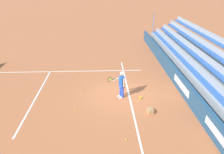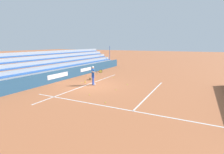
% 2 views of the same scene
% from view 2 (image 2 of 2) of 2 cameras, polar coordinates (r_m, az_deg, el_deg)
% --- Properties ---
extents(ground_plane, '(160.00, 160.00, 0.00)m').
position_cam_2_polar(ground_plane, '(16.04, -6.77, -2.78)').
color(ground_plane, '#B7663D').
extents(court_baseline_white, '(12.00, 0.10, 0.01)m').
position_cam_2_polar(court_baseline_white, '(16.32, -8.24, -2.57)').
color(court_baseline_white, white).
rests_on(court_baseline_white, ground).
extents(court_sideline_white, '(0.10, 12.00, 0.01)m').
position_cam_2_polar(court_sideline_white, '(10.70, -0.83, -9.70)').
color(court_sideline_white, white).
rests_on(court_sideline_white, ground).
extents(court_service_line_white, '(8.22, 0.10, 0.01)m').
position_cam_2_polar(court_service_line_white, '(13.88, 12.65, -5.11)').
color(court_service_line_white, white).
rests_on(court_service_line_white, ground).
extents(back_wall_sponsor_board, '(27.79, 0.25, 1.10)m').
position_cam_2_polar(back_wall_sponsor_board, '(18.42, -17.33, 0.32)').
color(back_wall_sponsor_board, navy).
rests_on(back_wall_sponsor_board, ground).
extents(bleacher_stand, '(26.40, 3.20, 3.40)m').
position_cam_2_polar(bleacher_stand, '(19.98, -22.00, 1.42)').
color(bleacher_stand, '#9EA3A8').
rests_on(bleacher_stand, ground).
extents(tennis_player, '(0.56, 1.07, 1.71)m').
position_cam_2_polar(tennis_player, '(16.08, -6.13, 0.52)').
color(tennis_player, blue).
rests_on(tennis_player, ground).
extents(ball_box_cardboard, '(0.44, 0.36, 0.26)m').
position_cam_2_polar(ball_box_cardboard, '(18.57, -6.87, -0.50)').
color(ball_box_cardboard, '#A87F51').
rests_on(ball_box_cardboard, ground).
extents(tennis_ball_near_player, '(0.07, 0.07, 0.07)m').
position_cam_2_polar(tennis_ball_near_player, '(17.09, -9.87, -1.90)').
color(tennis_ball_near_player, '#CCE533').
rests_on(tennis_ball_near_player, ground).
extents(tennis_ball_stray_back, '(0.07, 0.07, 0.07)m').
position_cam_2_polar(tennis_ball_stray_back, '(11.35, -2.22, -8.32)').
color(tennis_ball_stray_back, '#CCE533').
rests_on(tennis_ball_stray_back, ground).
extents(tennis_ball_by_box, '(0.07, 0.07, 0.07)m').
position_cam_2_polar(tennis_ball_by_box, '(19.69, 0.52, -0.06)').
color(tennis_ball_by_box, '#CCE533').
rests_on(tennis_ball_by_box, ground).
extents(tennis_ball_toward_net, '(0.07, 0.07, 0.07)m').
position_cam_2_polar(tennis_ball_toward_net, '(14.35, 1.30, -4.20)').
color(tennis_ball_toward_net, '#CCE533').
rests_on(tennis_ball_toward_net, ground).
extents(tennis_ball_far_right, '(0.07, 0.07, 0.07)m').
position_cam_2_polar(tennis_ball_far_right, '(13.09, -7.37, -5.78)').
color(tennis_ball_far_right, '#CCE533').
rests_on(tennis_ball_far_right, ground).
extents(tennis_ball_far_left, '(0.07, 0.07, 0.07)m').
position_cam_2_polar(tennis_ball_far_left, '(16.30, 5.01, -2.40)').
color(tennis_ball_far_left, '#CCE533').
rests_on(tennis_ball_far_left, ground).
extents(water_bottle, '(0.07, 0.07, 0.22)m').
position_cam_2_polar(water_bottle, '(17.15, -8.78, -1.56)').
color(water_bottle, yellow).
rests_on(water_bottle, ground).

